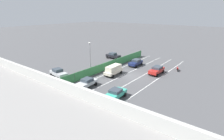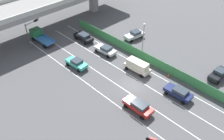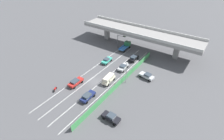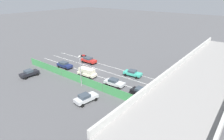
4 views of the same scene
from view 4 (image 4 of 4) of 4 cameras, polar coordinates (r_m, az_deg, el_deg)
The scene contains 20 objects.
ground_plane at distance 48.73m, azimuth -6.19°, elevation -0.10°, with size 300.00×300.00×0.00m, color #4C4C4F.
lane_line_left_edge at distance 50.29m, azimuth 0.28°, elevation 0.78°, with size 0.14×42.25×0.01m, color silver.
lane_line_mid_left at distance 47.91m, azimuth -2.12°, elevation -0.37°, with size 0.14×42.25×0.01m, color silver.
lane_line_mid_right at distance 45.65m, azimuth -4.76°, elevation -1.64°, with size 0.14×42.25×0.01m, color silver.
lane_line_right_edge at distance 43.52m, azimuth -7.67°, elevation -3.04°, with size 0.14×42.25×0.01m, color silver.
elevated_overpass at distance 34.98m, azimuth 26.32°, elevation -1.32°, with size 45.91×9.34×7.41m.
green_fence at distance 42.01m, azimuth -9.51°, elevation -2.79°, with size 0.10×38.35×1.79m.
car_sedan_silver at distance 40.21m, azimuth 0.68°, elevation -3.71°, with size 2.30×4.55×1.55m.
car_sedan_red at distance 53.50m, azimuth -6.98°, elevation 3.00°, with size 2.02×4.55×1.61m.
car_van_cream at distance 44.82m, azimuth -7.51°, elevation -0.59°, with size 2.24×4.81×2.07m.
car_sedan_black at distance 36.95m, azimuth 8.94°, elevation -6.47°, with size 2.08×4.48×1.57m.
car_taxi_teal at distance 44.99m, azimuth 6.20°, elevation -0.89°, with size 2.26×4.39×1.53m.
car_sedan_navy at distance 51.20m, azimuth -14.05°, elevation 1.56°, with size 2.11×4.38×1.61m.
flatbed_truck_blue at distance 40.35m, azimuth 21.50°, elevation -4.72°, with size 2.46×6.11×2.37m.
motorcycle at distance 58.83m, azimuth -8.48°, elevation 4.27°, with size 0.96×1.82×0.93m.
parked_sedan_dark at distance 48.61m, azimuth -23.54°, elevation -0.83°, with size 4.26×2.05×1.70m.
parked_wagon_silver at distance 34.88m, azimuth -7.85°, elevation -8.24°, with size 4.60×2.56×1.68m.
traffic_light at distance 41.35m, azimuth 21.10°, elevation -0.02°, with size 3.15×0.84×5.44m.
street_lamp at distance 39.37m, azimuth -9.46°, elevation 0.61°, with size 0.60×0.36×6.78m.
traffic_cone at distance 46.96m, azimuth -13.81°, elevation -1.15°, with size 0.47×0.47×0.64m.
Camera 4 is at (32.15, 31.53, 18.62)m, focal length 30.56 mm.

